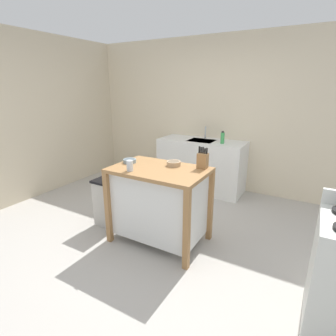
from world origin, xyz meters
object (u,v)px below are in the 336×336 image
Objects in this scene: kitchen_island at (159,201)px; drinking_cup at (130,166)px; bowl_ceramic_small at (130,161)px; bottle_spray_cleaner at (223,138)px; knife_block at (203,160)px; trash_bin at (109,202)px; bowl_ceramic_wide at (174,163)px; sink_faucet at (205,133)px.

drinking_cup is (-0.23, -0.23, 0.46)m from kitchen_island.
bowl_ceramic_small is 0.76× the size of bottle_spray_cleaner.
kitchen_island is 5.33× the size of bottle_spray_cleaner.
trash_bin is at bearing -167.84° from knife_block.
bottle_spray_cleaner is (0.07, 1.51, 0.05)m from bowl_ceramic_wide.
bowl_ceramic_wide is 0.80× the size of bottle_spray_cleaner.
trash_bin is (-1.19, -0.26, -0.68)m from knife_block.
bowl_ceramic_small is 1.32× the size of drinking_cup.
sink_faucet is at bearing 96.71° from kitchen_island.
knife_block reaches higher than bowl_ceramic_wide.
bowl_ceramic_wide is 1.51m from bottle_spray_cleaner.
trash_bin is at bearing -179.34° from kitchen_island.
knife_block is (0.42, 0.25, 0.49)m from kitchen_island.
kitchen_island is 0.56m from drinking_cup.
drinking_cup is (-0.64, -0.48, -0.03)m from knife_block.
knife_block is at bearing 12.16° from trash_bin.
trash_bin is at bearing -118.95° from bottle_spray_cleaner.
bottle_spray_cleaner reaches higher than kitchen_island.
knife_block reaches higher than drinking_cup.
bowl_ceramic_small is 0.95× the size of bowl_ceramic_wide.
sink_faucet is (-0.32, 1.74, 0.07)m from bowl_ceramic_wide.
knife_block reaches higher than bottle_spray_cleaner.
knife_block reaches higher than bowl_ceramic_small.
trash_bin is 3.13× the size of bottle_spray_cleaner.
drinking_cup is at bearing -101.49° from bottle_spray_cleaner.
kitchen_island is 4.87× the size of sink_faucet.
knife_block is at bearing -68.97° from sink_faucet.
bowl_ceramic_wide is at bearing -167.31° from knife_block.
bottle_spray_cleaner reaches higher than bowl_ceramic_wide.
sink_faucet is 0.45m from bottle_spray_cleaner.
bottle_spray_cleaner is (0.94, 1.70, 0.67)m from trash_bin.
bottle_spray_cleaner is at bearing 70.60° from bowl_ceramic_small.
bowl_ceramic_wide is at bearing -92.71° from bottle_spray_cleaner.
bowl_ceramic_small is at bearing -164.82° from knife_block.
bowl_ceramic_wide is 1.77m from sink_faucet.
trash_bin is 2.11m from sink_faucet.
trash_bin is at bearing -175.35° from bowl_ceramic_small.
sink_faucet is at bearing 149.64° from bottle_spray_cleaner.
bowl_ceramic_small is 0.71m from trash_bin.
bottle_spray_cleaner is at bearing 78.51° from drinking_cup.
drinking_cup is 2.15m from sink_faucet.
bowl_ceramic_small is at bearing 128.10° from drinking_cup.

